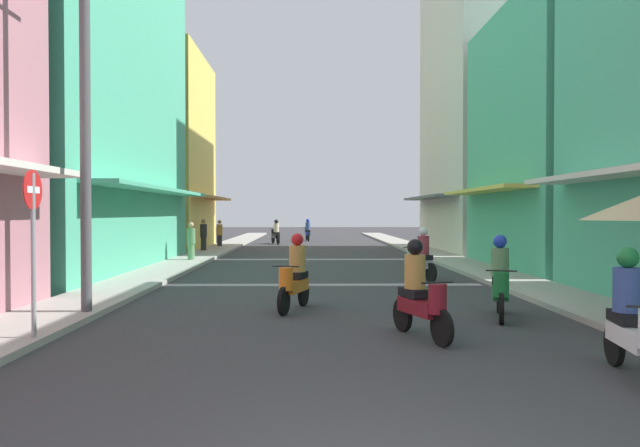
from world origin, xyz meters
TOP-DOWN VIEW (x-y plane):
  - ground_plane at (0.00, 22.06)m, footprint 114.66×114.66m
  - sidewalk_left at (-5.35, 22.06)m, footprint 1.74×60.12m
  - sidewalk_right at (5.35, 22.06)m, footprint 1.74×60.12m
  - building_left_mid at (-9.22, 16.95)m, footprint 7.05×13.72m
  - building_left_far at (-9.22, 28.61)m, footprint 7.05×8.16m
  - building_right_mid at (9.22, 16.88)m, footprint 7.05×8.42m
  - building_right_far at (9.22, 26.83)m, footprint 7.05×10.08m
  - motorbike_green at (3.17, 7.17)m, footprint 0.69×1.76m
  - motorbike_orange at (-0.77, 8.14)m, footprint 0.73×1.75m
  - motorbike_maroon at (1.30, 5.37)m, footprint 0.76×1.74m
  - motorbike_black at (-2.63, 34.20)m, footprint 0.74×1.75m
  - motorbike_white at (3.44, 3.03)m, footprint 0.56×1.80m
  - motorbike_blue at (-0.59, 38.48)m, footprint 0.55×1.81m
  - motorbike_silver at (2.83, 13.54)m, footprint 0.77×1.74m
  - pedestrian_foreground at (-5.22, 19.95)m, footprint 0.34×0.34m
  - pedestrian_far at (-5.78, 25.91)m, footprint 0.34×0.34m
  - pedestrian_midway at (-5.56, 29.85)m, footprint 0.34×0.34m
  - utility_pole at (-4.73, 7.36)m, footprint 0.20×1.20m
  - street_sign_no_entry at (-4.63, 4.97)m, footprint 0.07×0.60m

SIDE VIEW (x-z plane):
  - ground_plane at x=0.00m, z-range 0.00..0.00m
  - sidewalk_left at x=-5.35m, z-range 0.00..0.12m
  - sidewalk_right at x=5.35m, z-range 0.00..0.12m
  - motorbike_green at x=3.17m, z-range -0.09..1.49m
  - motorbike_orange at x=-0.77m, z-range -0.09..1.49m
  - motorbike_maroon at x=1.30m, z-range -0.09..1.49m
  - motorbike_black at x=-2.63m, z-range -0.09..1.49m
  - motorbike_white at x=3.44m, z-range -0.09..1.49m
  - motorbike_blue at x=-0.59m, z-range -0.09..1.49m
  - motorbike_silver at x=2.83m, z-range -0.09..1.49m
  - pedestrian_midway at x=-5.56m, z-range 0.00..1.59m
  - pedestrian_foreground at x=-5.22m, z-range 0.00..1.63m
  - pedestrian_far at x=-5.78m, z-range 0.00..1.69m
  - street_sign_no_entry at x=-4.63m, z-range 0.39..3.04m
  - utility_pole at x=-4.73m, z-range 0.08..7.78m
  - building_right_mid at x=9.22m, z-range 0.00..9.17m
  - building_left_far at x=-9.22m, z-range 0.00..10.53m
  - building_left_mid at x=-9.22m, z-range -0.01..13.89m
  - building_right_far at x=9.22m, z-range -0.01..16.54m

